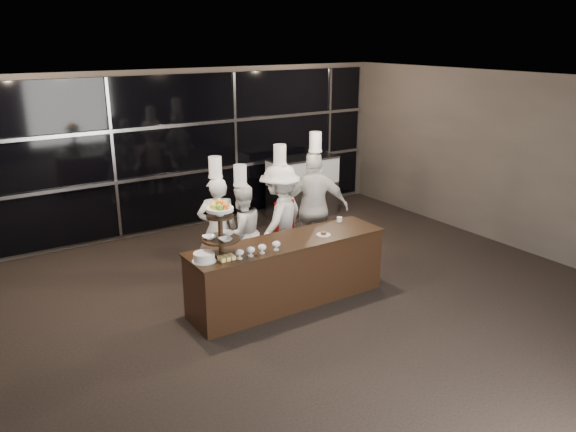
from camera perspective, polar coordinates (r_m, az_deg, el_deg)
room at (r=6.49m, az=5.83°, el=-0.76°), size 10.00×10.00×10.00m
window_wall at (r=10.65m, az=-11.15°, el=6.40°), size 8.60×0.10×2.80m
buffet_counter at (r=7.77m, az=-0.02°, el=-5.63°), size 2.84×0.74×0.92m
display_stand at (r=6.99m, az=-6.90°, el=-0.82°), size 0.48×0.48×0.74m
compotes at (r=7.10m, az=-3.14°, el=-3.32°), size 0.65×0.11×0.12m
layer_cake at (r=6.97m, az=-8.53°, el=-4.15°), size 0.30×0.30×0.11m
pastry_squares at (r=6.98m, az=-6.25°, el=-4.25°), size 0.20×0.13×0.05m
small_plate at (r=7.80m, az=3.62°, el=-1.85°), size 0.20×0.20×0.05m
chef_cup at (r=8.38m, az=5.24°, el=-0.34°), size 0.08×0.08×0.07m
display_case at (r=11.40m, az=1.49°, el=3.27°), size 1.42×0.62×1.24m
chef_a at (r=8.42m, az=-7.16°, el=-1.17°), size 0.68×0.56×1.91m
chef_b at (r=8.45m, az=-4.73°, el=-1.58°), size 0.75×0.61×1.78m
chef_c at (r=8.66m, az=-0.81°, el=-0.24°), size 1.28×1.12×2.02m
chef_d at (r=8.96m, az=2.70°, el=0.86°), size 1.17×0.94×2.15m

